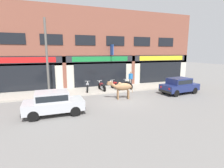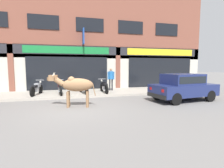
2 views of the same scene
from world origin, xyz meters
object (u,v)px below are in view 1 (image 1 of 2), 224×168
(cow, at_px, (122,87))
(motorcycle_0, at_px, (88,87))
(car_1, at_px, (53,102))
(utility_pole, at_px, (47,58))
(car_0, at_px, (179,85))
(pedestrian, at_px, (131,77))
(motorcycle_1, at_px, (102,86))
(motorcycle_2, at_px, (116,85))
(motorcycle_3, at_px, (128,85))

(cow, bearing_deg, motorcycle_0, 122.82)
(car_1, height_order, utility_pole, utility_pole)
(car_0, distance_m, pedestrian, 5.05)
(motorcycle_1, relative_size, utility_pole, 0.29)
(motorcycle_0, distance_m, motorcycle_1, 1.38)
(car_1, height_order, pedestrian, pedestrian)
(utility_pole, bearing_deg, motorcycle_2, 6.87)
(motorcycle_0, height_order, utility_pole, utility_pole)
(cow, height_order, car_0, cow)
(motorcycle_1, height_order, pedestrian, pedestrian)
(car_0, relative_size, car_1, 1.03)
(motorcycle_0, distance_m, motorcycle_2, 2.81)
(cow, distance_m, utility_pole, 6.46)
(car_0, xyz_separation_m, motorcycle_0, (-7.79, 3.37, -0.30))
(car_0, height_order, motorcycle_1, car_0)
(cow, distance_m, car_0, 5.68)
(motorcycle_0, height_order, motorcycle_2, same)
(car_1, xyz_separation_m, motorcycle_1, (4.59, 5.05, -0.30))
(motorcycle_2, xyz_separation_m, pedestrian, (2.08, 0.85, 0.60))
(motorcycle_0, xyz_separation_m, pedestrian, (4.88, 0.74, 0.60))
(pedestrian, bearing_deg, utility_pole, -169.05)
(car_1, xyz_separation_m, pedestrian, (8.09, 5.91, 0.30))
(motorcycle_1, bearing_deg, pedestrian, 13.79)
(car_1, relative_size, motorcycle_0, 2.04)
(cow, relative_size, motorcycle_0, 1.20)
(car_0, relative_size, motorcycle_2, 2.08)
(car_1, relative_size, utility_pole, 0.58)
(pedestrian, bearing_deg, motorcycle_0, -171.35)
(motorcycle_2, distance_m, motorcycle_3, 1.37)
(motorcycle_1, xyz_separation_m, motorcycle_2, (1.43, 0.00, 0.00))
(motorcycle_3, relative_size, utility_pole, 0.29)
(car_0, xyz_separation_m, car_1, (-11.00, -1.80, 0.00))
(car_0, distance_m, motorcycle_1, 7.20)
(car_1, distance_m, utility_pole, 4.96)
(motorcycle_3, bearing_deg, utility_pole, -174.38)
(motorcycle_1, relative_size, motorcycle_2, 1.01)
(car_1, bearing_deg, motorcycle_3, 34.37)
(motorcycle_0, bearing_deg, cow, -57.18)
(motorcycle_2, bearing_deg, car_0, -33.14)
(cow, height_order, utility_pole, utility_pole)
(motorcycle_0, bearing_deg, motorcycle_2, -2.31)
(pedestrian, relative_size, utility_pole, 0.25)
(cow, relative_size, motorcycle_1, 1.18)
(car_0, relative_size, utility_pole, 0.59)
(car_1, xyz_separation_m, motorcycle_0, (3.21, 5.17, -0.30))
(car_1, height_order, motorcycle_0, car_1)
(cow, bearing_deg, car_1, -160.58)
(cow, relative_size, pedestrian, 1.33)
(motorcycle_3, xyz_separation_m, pedestrian, (0.71, 0.86, 0.60))
(motorcycle_3, bearing_deg, pedestrian, 50.52)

